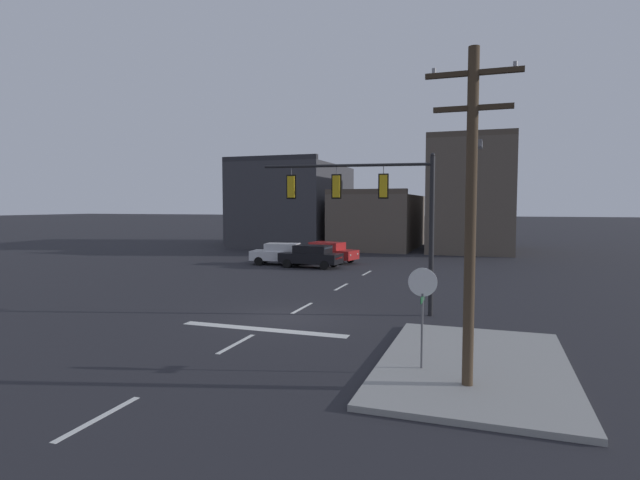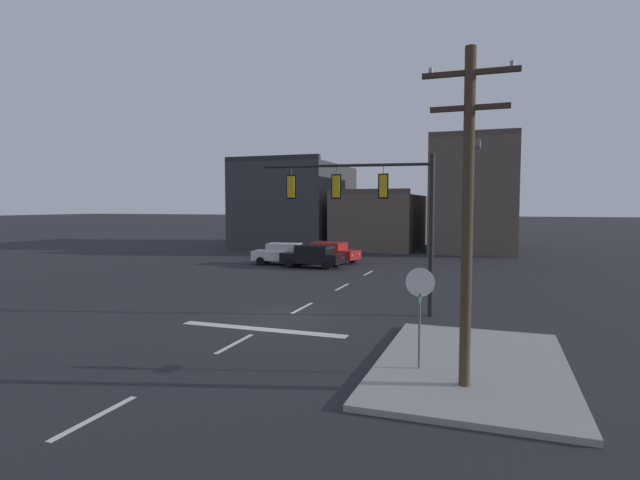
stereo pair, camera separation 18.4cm
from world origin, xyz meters
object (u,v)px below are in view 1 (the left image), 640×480
signal_mast_near_side (375,202)px  car_lot_nearside (311,256)px  stop_sign (423,294)px  utility_pole (471,203)px  car_lot_middle (281,253)px  car_lot_farside (328,252)px

signal_mast_near_side → car_lot_nearside: 16.03m
stop_sign → car_lot_nearside: 23.10m
utility_pole → stop_sign: bearing=149.2°
signal_mast_near_side → car_lot_middle: (-10.45, 14.57, -3.75)m
signal_mast_near_side → car_lot_farside: (-7.42, 16.86, -3.75)m
signal_mast_near_side → car_lot_nearside: size_ratio=1.54×
signal_mast_near_side → utility_pole: size_ratio=0.87×
stop_sign → utility_pole: 2.77m
car_lot_farside → utility_pole: utility_pole is taller
car_lot_farside → utility_pole: (11.50, -24.53, 3.68)m
car_lot_middle → car_lot_farside: same height
car_lot_nearside → utility_pole: 24.54m
stop_sign → car_lot_farside: size_ratio=0.60×
car_lot_farside → utility_pole: size_ratio=0.58×
stop_sign → car_lot_middle: 25.33m
stop_sign → utility_pole: size_ratio=0.35×
car_lot_farside → signal_mast_near_side: bearing=-66.2°
car_lot_middle → utility_pole: bearing=-56.9°
car_lot_middle → utility_pole: size_ratio=0.57×
stop_sign → utility_pole: (1.21, -0.72, 2.39)m
stop_sign → car_lot_nearside: stop_sign is taller
stop_sign → car_lot_farside: bearing=113.4°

